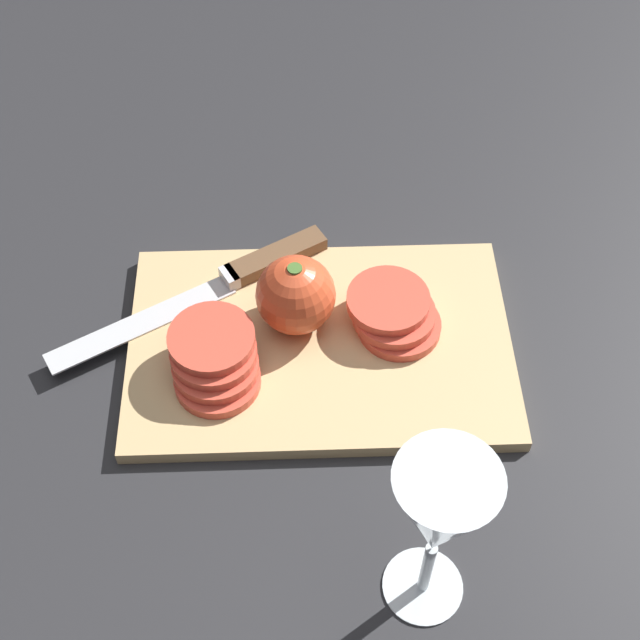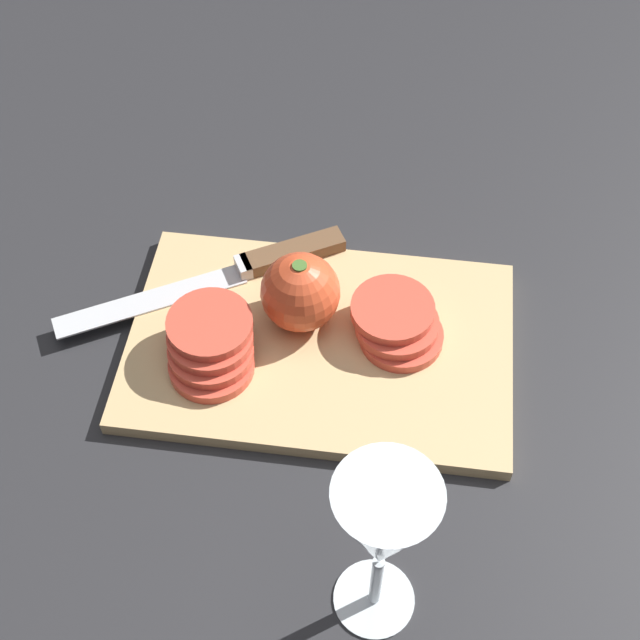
# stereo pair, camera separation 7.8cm
# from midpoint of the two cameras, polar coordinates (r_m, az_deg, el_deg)

# --- Properties ---
(ground_plane) EXTENTS (3.00, 3.00, 0.00)m
(ground_plane) POSITION_cam_midpoint_polar(r_m,az_deg,el_deg) (0.83, -3.32, -0.73)
(ground_plane) COLOR #28282B
(cutting_board) EXTENTS (0.35, 0.23, 0.01)m
(cutting_board) POSITION_cam_midpoint_polar(r_m,az_deg,el_deg) (0.81, -2.75, -1.77)
(cutting_board) COLOR tan
(cutting_board) RESTS_ON ground_plane
(wine_glass) EXTENTS (0.07, 0.07, 0.18)m
(wine_glass) POSITION_cam_midpoint_polar(r_m,az_deg,el_deg) (0.60, 3.87, -12.88)
(wine_glass) COLOR silver
(wine_glass) RESTS_ON ground_plane
(whole_tomato) EXTENTS (0.07, 0.07, 0.07)m
(whole_tomato) POSITION_cam_midpoint_polar(r_m,az_deg,el_deg) (0.79, -4.39, 1.22)
(whole_tomato) COLOR #DB4C28
(whole_tomato) RESTS_ON cutting_board
(knife) EXTENTS (0.26, 0.16, 0.01)m
(knife) POSITION_cam_midpoint_polar(r_m,az_deg,el_deg) (0.86, -7.33, 2.98)
(knife) COLOR silver
(knife) RESTS_ON cutting_board
(tomato_slice_stack_near) EXTENTS (0.09, 0.09, 0.03)m
(tomato_slice_stack_near) POSITION_cam_midpoint_polar(r_m,az_deg,el_deg) (0.81, 2.00, 0.19)
(tomato_slice_stack_near) COLOR #DB4C38
(tomato_slice_stack_near) RESTS_ON cutting_board
(tomato_slice_stack_far) EXTENTS (0.08, 0.10, 0.04)m
(tomato_slice_stack_far) POSITION_cam_midpoint_polar(r_m,az_deg,el_deg) (0.78, -9.64, -2.69)
(tomato_slice_stack_far) COLOR #DB4C38
(tomato_slice_stack_far) RESTS_ON cutting_board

